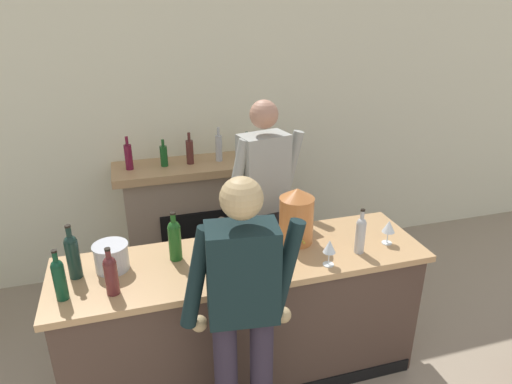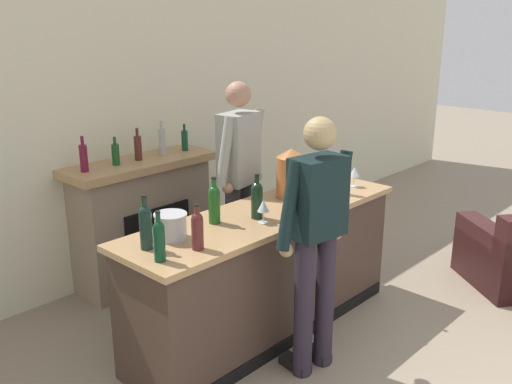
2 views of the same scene
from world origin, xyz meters
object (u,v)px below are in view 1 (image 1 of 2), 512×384
(wine_bottle_rose_blush, at_px, (222,244))
(wine_glass_near_bucket, at_px, (219,257))
(wine_bottle_chardonnay_pale, at_px, (73,254))
(wine_bottle_burgundy_dark, at_px, (59,278))
(wine_glass_by_dispenser, at_px, (389,227))
(wine_glass_front_right, at_px, (271,251))
(person_bartender, at_px, (264,205))
(wine_bottle_merlot_tall, at_px, (175,238))
(fireplace_stone, at_px, (195,218))
(copper_dispenser, at_px, (296,215))
(wine_bottle_port_short, at_px, (111,273))
(person_customer, at_px, (243,316))
(wine_bottle_riesling_slim, at_px, (361,234))
(wine_glass_mid_counter, at_px, (329,247))
(ice_bucket_steel, at_px, (111,257))

(wine_bottle_rose_blush, bearing_deg, wine_glass_near_bucket, -113.76)
(wine_bottle_chardonnay_pale, relative_size, wine_bottle_burgundy_dark, 1.12)
(wine_glass_near_bucket, distance_m, wine_glass_by_dispenser, 1.18)
(wine_glass_front_right, bearing_deg, person_bartender, 76.21)
(wine_bottle_merlot_tall, bearing_deg, wine_glass_by_dispenser, -8.33)
(fireplace_stone, relative_size, copper_dispenser, 3.69)
(person_bartender, relative_size, wine_glass_near_bucket, 11.03)
(wine_bottle_chardonnay_pale, relative_size, wine_glass_by_dispenser, 2.05)
(wine_bottle_merlot_tall, bearing_deg, wine_glass_near_bucket, -47.40)
(wine_bottle_chardonnay_pale, height_order, wine_glass_front_right, wine_bottle_chardonnay_pale)
(wine_bottle_port_short, xyz_separation_m, wine_glass_front_right, (0.95, 0.02, -0.02))
(wine_bottle_burgundy_dark, distance_m, wine_bottle_rose_blush, 0.94)
(person_customer, height_order, wine_glass_near_bucket, person_customer)
(copper_dispenser, relative_size, wine_bottle_chardonnay_pale, 1.14)
(person_bartender, bearing_deg, wine_bottle_chardonnay_pale, -158.56)
(fireplace_stone, bearing_deg, wine_bottle_chardonnay_pale, -124.35)
(fireplace_stone, height_order, wine_bottle_burgundy_dark, fireplace_stone)
(wine_bottle_riesling_slim, relative_size, wine_glass_by_dispenser, 1.84)
(wine_bottle_port_short, bearing_deg, wine_bottle_chardonnay_pale, 132.19)
(wine_bottle_burgundy_dark, bearing_deg, wine_bottle_riesling_slim, -0.45)
(person_customer, xyz_separation_m, person_bartender, (0.48, 1.19, 0.05))
(wine_bottle_burgundy_dark, bearing_deg, wine_glass_front_right, -0.35)
(wine_bottle_merlot_tall, bearing_deg, wine_glass_mid_counter, -20.75)
(fireplace_stone, bearing_deg, copper_dispenser, -69.49)
(wine_glass_near_bucket, bearing_deg, fireplace_stone, 86.62)
(wine_glass_near_bucket, height_order, wine_glass_by_dispenser, wine_glass_by_dispenser)
(person_bartender, relative_size, wine_bottle_rose_blush, 5.74)
(person_customer, bearing_deg, copper_dispenser, 50.78)
(ice_bucket_steel, bearing_deg, wine_bottle_chardonnay_pale, -173.16)
(wine_bottle_riesling_slim, xyz_separation_m, wine_bottle_rose_blush, (-0.90, 0.11, 0.01))
(wine_bottle_riesling_slim, relative_size, wine_glass_near_bucket, 1.85)
(wine_glass_near_bucket, bearing_deg, wine_bottle_riesling_slim, -0.45)
(wine_bottle_port_short, bearing_deg, copper_dispenser, 12.32)
(person_customer, relative_size, wine_bottle_port_short, 6.06)
(wine_glass_front_right, bearing_deg, copper_dispenser, 43.56)
(wine_glass_mid_counter, bearing_deg, wine_bottle_rose_blush, 162.64)
(ice_bucket_steel, height_order, wine_bottle_burgundy_dark, wine_bottle_burgundy_dark)
(person_bartender, height_order, wine_bottle_chardonnay_pale, person_bartender)
(wine_bottle_rose_blush, bearing_deg, wine_glass_front_right, -20.00)
(person_bartender, relative_size, wine_bottle_port_short, 6.35)
(wine_glass_front_right, xyz_separation_m, wine_glass_by_dispenser, (0.85, 0.04, 0.02))
(copper_dispenser, relative_size, wine_bottle_port_short, 1.35)
(wine_bottle_chardonnay_pale, bearing_deg, wine_bottle_burgundy_dark, -105.53)
(copper_dispenser, xyz_separation_m, wine_bottle_rose_blush, (-0.54, -0.14, -0.05))
(wine_glass_front_right, bearing_deg, wine_bottle_chardonnay_pale, 169.49)
(wine_bottle_chardonnay_pale, relative_size, wine_glass_mid_counter, 1.97)
(wine_bottle_chardonnay_pale, height_order, wine_bottle_riesling_slim, wine_bottle_chardonnay_pale)
(ice_bucket_steel, relative_size, wine_glass_near_bucket, 1.28)
(ice_bucket_steel, xyz_separation_m, wine_glass_by_dispenser, (1.80, -0.20, 0.04))
(wine_bottle_rose_blush, xyz_separation_m, wine_glass_by_dispenser, (1.14, -0.06, -0.02))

